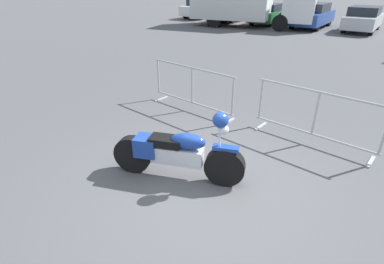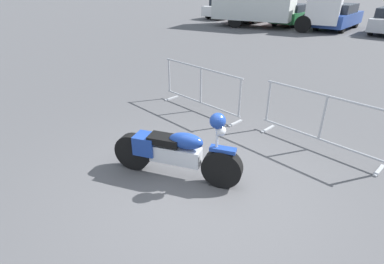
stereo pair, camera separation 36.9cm
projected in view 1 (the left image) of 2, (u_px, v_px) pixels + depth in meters
The scene contains 10 objects.
ground_plane at pixel (207, 190), 4.58m from camera, with size 120.00×120.00×0.00m, color #4C4C4F.
motorcycle at pixel (177, 152), 4.68m from camera, with size 2.06×0.94×1.21m.
crowd_barrier_near at pixel (192, 88), 7.11m from camera, with size 2.40×0.65×1.07m.
crowd_barrier_far at pixel (315, 117), 5.64m from camera, with size 2.40×0.65×1.07m.
box_truck at pixel (245, 0), 19.22m from camera, with size 8.00×3.88×2.98m.
parked_car_white at pixel (203, 8), 24.31m from camera, with size 1.77×4.34×1.47m.
parked_car_red at pixel (233, 11), 22.52m from camera, with size 1.70×4.17×1.42m.
parked_car_green at pixel (269, 14), 20.91m from camera, with size 1.63×3.99×1.35m.
parked_car_blue at pixel (312, 15), 19.34m from camera, with size 1.81×4.44×1.51m.
parked_car_silver at pixel (363, 19), 17.97m from camera, with size 1.71×4.20×1.43m.
Camera 1 is at (1.94, -3.12, 2.88)m, focal length 28.00 mm.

